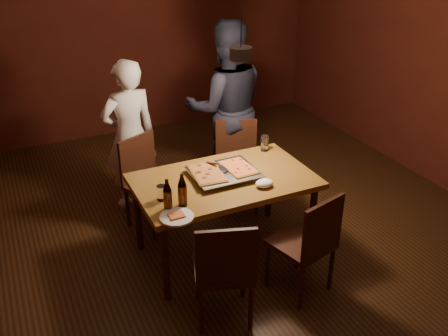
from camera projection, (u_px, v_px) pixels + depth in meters
name	position (u px, v px, depth m)	size (l,w,h in m)	color
room_shell	(240.00, 96.00, 4.10)	(6.00, 6.00, 6.00)	#3D2310
dining_table	(224.00, 186.00, 4.22)	(1.50, 0.90, 0.75)	#926125
chair_far_left	(146.00, 174.00, 4.72)	(0.56, 0.56, 0.49)	#38190F
chair_far_right	(237.00, 156.00, 5.07)	(0.54, 0.54, 0.49)	#38190F
chair_near_left	(224.00, 264.00, 3.51)	(0.53, 0.53, 0.49)	#38190F
chair_near_right	(310.00, 237.00, 3.80)	(0.51, 0.51, 0.49)	#38190F
pizza_tray	(224.00, 174.00, 4.22)	(0.55, 0.45, 0.05)	silver
pizza_meat	(207.00, 173.00, 4.15)	(0.25, 0.39, 0.02)	maroon
pizza_cheese	(238.00, 167.00, 4.25)	(0.22, 0.35, 0.02)	gold
spatula	(223.00, 169.00, 4.22)	(0.09, 0.24, 0.04)	silver
beer_bottle_a	(167.00, 195.00, 3.70)	(0.07, 0.07, 0.25)	black
beer_bottle_b	(182.00, 190.00, 3.75)	(0.07, 0.07, 0.27)	black
water_glass_left	(162.00, 193.00, 3.86)	(0.08, 0.08, 0.12)	silver
water_glass_right	(265.00, 143.00, 4.65)	(0.07, 0.07, 0.15)	silver
plate_slice	(177.00, 217.00, 3.64)	(0.25, 0.25, 0.03)	white
napkin	(264.00, 183.00, 4.05)	(0.15, 0.12, 0.06)	white
diner_white	(130.00, 136.00, 4.95)	(0.56, 0.37, 1.54)	silver
diner_dark	(226.00, 108.00, 5.24)	(0.89, 0.70, 1.84)	black
pendant_lamp	(241.00, 52.00, 3.94)	(0.18, 0.18, 1.10)	black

